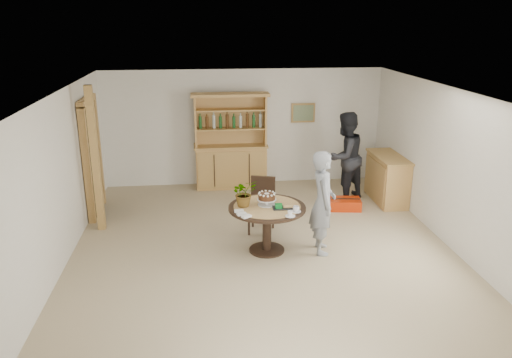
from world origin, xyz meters
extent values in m
plane|color=tan|center=(0.00, 0.00, 0.00)|extent=(7.00, 7.00, 0.00)
cube|color=white|center=(0.00, 3.50, 1.25)|extent=(6.00, 0.04, 2.50)
cube|color=white|center=(0.00, -3.50, 1.25)|extent=(6.00, 0.04, 2.50)
cube|color=white|center=(-3.00, 0.00, 1.25)|extent=(0.04, 7.00, 2.50)
cube|color=white|center=(3.00, 0.00, 1.25)|extent=(0.04, 7.00, 2.50)
cube|color=white|center=(0.00, 0.00, 2.50)|extent=(6.00, 7.00, 0.04)
cube|color=#AB8448|center=(1.30, 3.47, 1.55)|extent=(0.52, 0.03, 0.42)
cube|color=#59724C|center=(1.30, 3.45, 1.55)|extent=(0.44, 0.02, 0.34)
cube|color=black|center=(-2.94, 2.00, 1.05)|extent=(0.10, 0.90, 2.10)
cube|color=tan|center=(-2.92, 1.50, 1.05)|extent=(0.12, 0.10, 2.10)
cube|color=tan|center=(-2.92, 2.50, 1.05)|extent=(0.12, 0.10, 2.10)
cube|color=tan|center=(-2.92, 2.00, 2.13)|extent=(0.12, 1.10, 0.10)
cube|color=#AB8448|center=(-2.70, 1.20, 1.25)|extent=(0.12, 0.12, 2.50)
cube|color=tan|center=(-0.30, 3.24, 0.45)|extent=(1.50, 0.50, 0.90)
cube|color=#AB8448|center=(-0.30, 3.24, 0.92)|extent=(1.56, 0.54, 0.04)
cube|color=tan|center=(-0.30, 3.34, 1.47)|extent=(1.50, 0.04, 1.06)
cube|color=tan|center=(-1.03, 3.19, 1.47)|extent=(0.04, 0.34, 1.06)
cube|color=tan|center=(0.43, 3.19, 1.47)|extent=(0.04, 0.34, 1.06)
cube|color=#AB8448|center=(-0.30, 3.19, 1.30)|extent=(1.44, 0.32, 0.03)
cube|color=#AB8448|center=(-0.30, 3.19, 1.70)|extent=(1.44, 0.32, 0.03)
cube|color=tan|center=(-0.30, 3.19, 2.01)|extent=(1.62, 0.40, 0.06)
cylinder|color=#194C1E|center=(-0.86, 3.19, 1.46)|extent=(0.07, 0.07, 0.28)
cylinder|color=#4C2D14|center=(-0.70, 3.19, 1.46)|extent=(0.07, 0.07, 0.28)
cylinder|color=#B2BFB2|center=(-0.54, 3.19, 1.46)|extent=(0.07, 0.07, 0.28)
cylinder|color=#194C1E|center=(-0.38, 3.19, 1.46)|extent=(0.07, 0.07, 0.28)
cylinder|color=#4C2D14|center=(-0.22, 3.19, 1.46)|extent=(0.07, 0.07, 0.28)
cylinder|color=#B2BFB2|center=(-0.06, 3.19, 1.46)|extent=(0.07, 0.07, 0.28)
cylinder|color=#194C1E|center=(0.10, 3.19, 1.46)|extent=(0.07, 0.07, 0.28)
cylinder|color=#4C2D14|center=(0.26, 3.19, 1.46)|extent=(0.07, 0.07, 0.28)
cube|color=tan|center=(2.74, 2.00, 0.45)|extent=(0.50, 1.20, 0.90)
cube|color=#AB8448|center=(2.74, 2.00, 0.92)|extent=(0.54, 1.26, 0.04)
cylinder|color=black|center=(0.06, 0.02, 0.73)|extent=(1.20, 1.20, 0.04)
cylinder|color=black|center=(0.06, 0.02, 0.36)|extent=(0.14, 0.14, 0.70)
cylinder|color=black|center=(0.06, 0.02, 0.01)|extent=(0.56, 0.56, 0.03)
cylinder|color=tan|center=(0.06, 0.02, 0.76)|extent=(1.04, 1.04, 0.01)
cube|color=black|center=(0.06, 0.77, 0.45)|extent=(0.52, 0.52, 0.04)
cube|color=black|center=(0.11, 0.95, 0.70)|extent=(0.41, 0.15, 0.46)
cube|color=black|center=(0.11, 0.95, 0.92)|extent=(0.41, 0.16, 0.05)
cube|color=black|center=(-0.17, 0.65, 0.22)|extent=(0.03, 0.03, 0.44)
cube|color=black|center=(0.18, 0.55, 0.22)|extent=(0.03, 0.03, 0.44)
cube|color=black|center=(-0.06, 1.00, 0.22)|extent=(0.04, 0.04, 0.44)
cube|color=black|center=(0.28, 0.89, 0.22)|extent=(0.04, 0.03, 0.44)
cylinder|color=white|center=(0.06, 0.07, 0.77)|extent=(0.28, 0.28, 0.01)
cylinder|color=white|center=(0.06, 0.07, 0.81)|extent=(0.05, 0.05, 0.08)
cylinder|color=white|center=(0.06, 0.07, 0.85)|extent=(0.30, 0.30, 0.01)
cylinder|color=#4E2E16|center=(0.06, 0.07, 0.90)|extent=(0.26, 0.26, 0.09)
cylinder|color=white|center=(0.06, 0.07, 0.95)|extent=(0.08, 0.08, 0.01)
sphere|color=white|center=(0.18, 0.07, 0.95)|extent=(0.04, 0.04, 0.04)
sphere|color=white|center=(0.16, 0.13, 0.95)|extent=(0.04, 0.04, 0.04)
sphere|color=white|center=(0.12, 0.18, 0.95)|extent=(0.04, 0.04, 0.04)
sphere|color=white|center=(0.06, 0.19, 0.95)|extent=(0.04, 0.04, 0.04)
sphere|color=white|center=(0.00, 0.18, 0.95)|extent=(0.04, 0.04, 0.04)
sphere|color=white|center=(-0.05, 0.13, 0.95)|extent=(0.04, 0.04, 0.04)
sphere|color=white|center=(-0.06, 0.07, 0.95)|extent=(0.04, 0.04, 0.04)
sphere|color=white|center=(-0.05, 0.01, 0.95)|extent=(0.04, 0.04, 0.04)
sphere|color=white|center=(0.00, -0.03, 0.95)|extent=(0.04, 0.04, 0.04)
sphere|color=white|center=(0.06, -0.05, 0.95)|extent=(0.04, 0.04, 0.04)
sphere|color=white|center=(0.12, -0.03, 0.95)|extent=(0.04, 0.04, 0.04)
sphere|color=white|center=(0.16, 0.01, 0.95)|extent=(0.04, 0.04, 0.04)
imported|color=#3F7233|center=(-0.29, 0.07, 0.97)|extent=(0.47, 0.44, 0.42)
cube|color=black|center=(0.28, -0.10, 0.77)|extent=(0.30, 0.20, 0.01)
cube|color=#0D7725|center=(0.22, -0.10, 0.80)|extent=(0.10, 0.10, 0.06)
cube|color=#0D7725|center=(0.22, -0.10, 0.83)|extent=(0.11, 0.02, 0.01)
cylinder|color=white|center=(0.46, -0.26, 0.76)|extent=(0.15, 0.15, 0.01)
imported|color=white|center=(0.46, -0.26, 0.81)|extent=(0.10, 0.10, 0.08)
cylinder|color=white|center=(0.34, -0.43, 0.76)|extent=(0.15, 0.15, 0.01)
imported|color=white|center=(0.34, -0.43, 0.81)|extent=(0.08, 0.08, 0.07)
cube|color=white|center=(-0.39, -0.18, 0.78)|extent=(0.14, 0.08, 0.03)
cube|color=white|center=(-0.36, -0.30, 0.78)|extent=(0.16, 0.11, 0.03)
cube|color=white|center=(-0.30, -0.40, 0.78)|extent=(0.16, 0.14, 0.03)
imported|color=gray|center=(0.91, -0.08, 0.82)|extent=(0.44, 0.63, 1.64)
imported|color=black|center=(1.89, 2.18, 0.90)|extent=(1.10, 1.04, 1.79)
cube|color=red|center=(1.79, 1.66, 0.10)|extent=(0.65, 0.48, 0.20)
cube|color=black|center=(1.79, 1.66, 0.20)|extent=(0.56, 0.12, 0.01)
camera|label=1|loc=(-0.91, -7.10, 3.54)|focal=35.00mm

